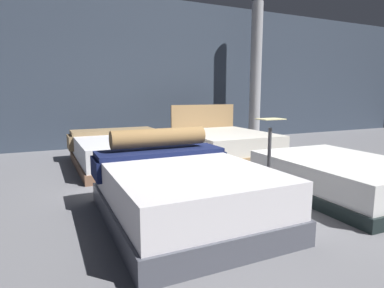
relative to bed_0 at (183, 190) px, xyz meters
name	(u,v)px	position (x,y,z in m)	size (l,w,h in m)	color
ground_plane	(224,182)	(1.08, 1.01, -0.30)	(18.00, 18.00, 0.02)	slate
showroom_back_wall	(145,72)	(1.08, 4.82, 1.46)	(18.00, 0.06, 3.50)	#333D4C
bed_0	(183,190)	(0.00, 0.00, 0.00)	(1.52, 1.94, 0.84)	#4D4F5A
bed_1	(342,177)	(2.12, -0.09, -0.08)	(1.52, 2.03, 0.44)	black
bed_2	(123,151)	(0.01, 2.67, -0.04)	(1.67, 2.15, 0.56)	brown
bed_3	(224,143)	(2.09, 2.73, -0.05)	(1.68, 2.04, 0.99)	#9A774D
price_sign	(269,171)	(1.08, 0.03, 0.08)	(0.28, 0.24, 0.97)	#3F3F44
support_pillar	(256,73)	(3.80, 4.08, 1.46)	(0.28, 0.28, 3.50)	#99999E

